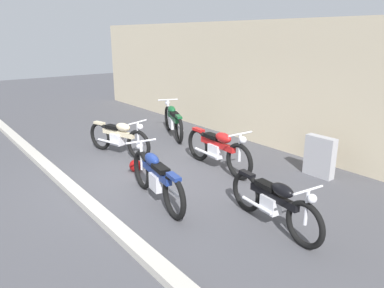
{
  "coord_description": "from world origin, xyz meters",
  "views": [
    {
      "loc": [
        5.99,
        -3.56,
        2.87
      ],
      "look_at": [
        -0.0,
        1.1,
        0.55
      ],
      "focal_mm": 33.81,
      "sensor_mm": 36.0,
      "label": 1
    }
  ],
  "objects_px": {
    "motorcycle_red": "(218,149)",
    "motorcycle_cream": "(119,137)",
    "motorcycle_green": "(173,120)",
    "motorcycle_blue": "(156,177)",
    "motorcycle_black": "(274,202)",
    "stone_marker": "(320,157)",
    "helmet": "(135,166)"
  },
  "relations": [
    {
      "from": "motorcycle_red",
      "to": "motorcycle_cream",
      "type": "bearing_deg",
      "value": -148.03
    },
    {
      "from": "motorcycle_green",
      "to": "motorcycle_blue",
      "type": "distance_m",
      "value": 4.3
    },
    {
      "from": "motorcycle_green",
      "to": "motorcycle_red",
      "type": "distance_m",
      "value": 2.92
    },
    {
      "from": "motorcycle_red",
      "to": "motorcycle_black",
      "type": "bearing_deg",
      "value": -19.71
    },
    {
      "from": "motorcycle_black",
      "to": "motorcycle_red",
      "type": "bearing_deg",
      "value": 164.26
    },
    {
      "from": "motorcycle_red",
      "to": "motorcycle_blue",
      "type": "distance_m",
      "value": 2.0
    },
    {
      "from": "motorcycle_black",
      "to": "motorcycle_blue",
      "type": "bearing_deg",
      "value": -146.78
    },
    {
      "from": "motorcycle_green",
      "to": "motorcycle_black",
      "type": "xyz_separation_m",
      "value": [
        5.21,
        -1.79,
        -0.05
      ]
    },
    {
      "from": "stone_marker",
      "to": "motorcycle_cream",
      "type": "relative_size",
      "value": 0.42
    },
    {
      "from": "helmet",
      "to": "motorcycle_black",
      "type": "xyz_separation_m",
      "value": [
        3.38,
        0.49,
        0.29
      ]
    },
    {
      "from": "stone_marker",
      "to": "motorcycle_black",
      "type": "xyz_separation_m",
      "value": [
        0.8,
        -2.42,
        -0.0
      ]
    },
    {
      "from": "motorcycle_cream",
      "to": "motorcycle_blue",
      "type": "relative_size",
      "value": 0.95
    },
    {
      "from": "stone_marker",
      "to": "motorcycle_cream",
      "type": "height_order",
      "value": "motorcycle_cream"
    },
    {
      "from": "stone_marker",
      "to": "motorcycle_black",
      "type": "bearing_deg",
      "value": -71.59
    },
    {
      "from": "stone_marker",
      "to": "motorcycle_green",
      "type": "distance_m",
      "value": 4.45
    },
    {
      "from": "motorcycle_red",
      "to": "motorcycle_blue",
      "type": "height_order",
      "value": "motorcycle_red"
    },
    {
      "from": "stone_marker",
      "to": "motorcycle_cream",
      "type": "distance_m",
      "value": 4.66
    },
    {
      "from": "motorcycle_cream",
      "to": "motorcycle_blue",
      "type": "bearing_deg",
      "value": -29.98
    },
    {
      "from": "motorcycle_cream",
      "to": "motorcycle_black",
      "type": "xyz_separation_m",
      "value": [
        4.64,
        0.23,
        -0.03
      ]
    },
    {
      "from": "motorcycle_blue",
      "to": "motorcycle_black",
      "type": "bearing_deg",
      "value": -144.81
    },
    {
      "from": "motorcycle_green",
      "to": "motorcycle_black",
      "type": "height_order",
      "value": "motorcycle_green"
    },
    {
      "from": "motorcycle_cream",
      "to": "motorcycle_black",
      "type": "relative_size",
      "value": 1.03
    },
    {
      "from": "stone_marker",
      "to": "motorcycle_green",
      "type": "xyz_separation_m",
      "value": [
        -4.41,
        -0.63,
        0.04
      ]
    },
    {
      "from": "helmet",
      "to": "motorcycle_red",
      "type": "relative_size",
      "value": 0.12
    },
    {
      "from": "motorcycle_black",
      "to": "motorcycle_red",
      "type": "xyz_separation_m",
      "value": [
        -2.4,
        1.01,
        0.05
      ]
    },
    {
      "from": "motorcycle_cream",
      "to": "motorcycle_green",
      "type": "height_order",
      "value": "motorcycle_green"
    },
    {
      "from": "motorcycle_cream",
      "to": "motorcycle_red",
      "type": "height_order",
      "value": "motorcycle_red"
    },
    {
      "from": "motorcycle_green",
      "to": "helmet",
      "type": "bearing_deg",
      "value": 151.36
    },
    {
      "from": "motorcycle_cream",
      "to": "motorcycle_green",
      "type": "bearing_deg",
      "value": 89.6
    },
    {
      "from": "motorcycle_blue",
      "to": "motorcycle_red",
      "type": "bearing_deg",
      "value": -65.54
    },
    {
      "from": "motorcycle_cream",
      "to": "motorcycle_red",
      "type": "bearing_deg",
      "value": 12.79
    },
    {
      "from": "motorcycle_blue",
      "to": "helmet",
      "type": "bearing_deg",
      "value": -6.55
    }
  ]
}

